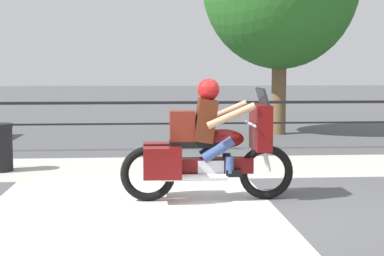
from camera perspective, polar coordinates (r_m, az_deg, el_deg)
ground_plane at (r=7.12m, az=5.65°, el=-8.22°), size 120.00×120.00×0.00m
sidewalk_band at (r=10.41m, az=2.37°, el=-3.76°), size 44.00×2.40×0.01m
crosswalk_band at (r=6.82m, az=-6.02°, el=-8.81°), size 3.56×6.00×0.01m
fence_railing at (r=12.47m, az=1.20°, el=1.61°), size 36.00×0.05×1.05m
motorcycle at (r=7.65m, az=1.43°, el=-1.82°), size 2.27×0.76×1.60m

